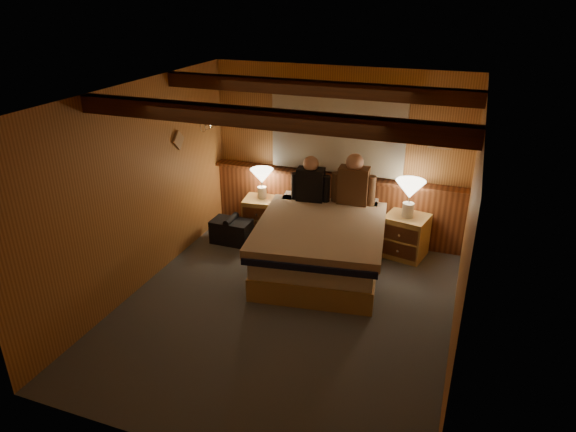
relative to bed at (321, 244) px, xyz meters
The scene contains 19 objects.
floor 1.07m from the bed, 96.51° to the right, with size 4.20×4.20×0.00m, color #4B515A.
ceiling 2.28m from the bed, 96.51° to the right, with size 4.20×4.20×0.00m, color tan.
wall_back 1.39m from the bed, 95.94° to the left, with size 3.60×3.60×0.00m, color #C68747.
wall_left 2.32m from the bed, 152.38° to the right, with size 4.20×4.20×0.00m, color #C68747.
wall_right 2.14m from the bed, 30.72° to the right, with size 4.20×4.20×0.00m, color #C68747.
wall_front 3.22m from the bed, 92.11° to the right, with size 3.60×3.60×0.00m, color #C68747.
wainscot 1.05m from the bed, 96.31° to the left, with size 3.60×0.23×0.94m.
curtain_window 1.56m from the bed, 96.35° to the left, with size 2.18×0.09×1.11m.
ceiling_beams 2.14m from the bed, 97.65° to the right, with size 3.60×1.65×0.16m.
coat_rail 2.33m from the bed, 162.61° to the left, with size 0.05×0.55×0.24m.
framed_print 2.03m from the bed, 41.05° to the left, with size 0.30×0.04×0.25m.
bed is the anchor object (origin of this frame).
nightstand_left 1.38m from the bed, 146.55° to the left, with size 0.53×0.49×0.52m.
nightstand_right 1.21m from the bed, 37.59° to the left, with size 0.61×0.57×0.58m.
lamp_left 1.48m from the bed, 144.77° to the left, with size 0.33×0.33×0.43m.
lamp_right 1.33m from the bed, 37.04° to the left, with size 0.38×0.38×0.50m.
person_left 0.91m from the bed, 119.53° to the left, with size 0.53×0.24×0.65m.
person_right 0.96m from the bed, 73.04° to the left, with size 0.59×0.25×0.71m.
duffel_bag 1.44m from the bed, 168.40° to the left, with size 0.55×0.33×0.40m.
Camera 1 is at (1.72, -4.56, 3.33)m, focal length 32.00 mm.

